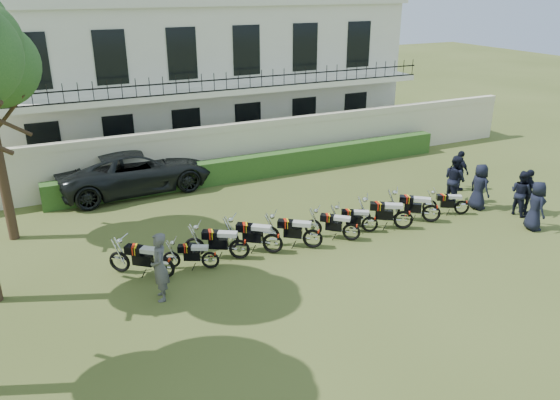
{
  "coord_description": "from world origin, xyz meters",
  "views": [
    {
      "loc": [
        -8.02,
        -13.67,
        7.92
      ],
      "look_at": [
        -0.87,
        1.43,
        1.28
      ],
      "focal_mm": 35.0,
      "sensor_mm": 36.0,
      "label": 1
    }
  ],
  "objects_px": {
    "motorcycle_5": "(352,228)",
    "motorcycle_6": "(370,221)",
    "motorcycle_2": "(239,244)",
    "officer_0": "(536,206)",
    "inspector": "(160,267)",
    "motorcycle_4": "(313,234)",
    "motorcycle_1": "(210,256)",
    "motorcycle_9": "(462,204)",
    "suv": "(136,170)",
    "motorcycle_7": "(404,215)",
    "motorcycle_3": "(273,239)",
    "officer_4": "(455,179)",
    "officer_1": "(521,193)",
    "motorcycle_8": "(432,209)",
    "officer_5": "(459,171)",
    "officer_3": "(479,187)",
    "officer_2": "(527,192)",
    "motorcycle_0": "(164,262)"
  },
  "relations": [
    {
      "from": "motorcycle_2",
      "to": "motorcycle_7",
      "type": "bearing_deg",
      "value": -62.69
    },
    {
      "from": "inspector",
      "to": "officer_2",
      "type": "distance_m",
      "value": 13.52
    },
    {
      "from": "motorcycle_4",
      "to": "officer_4",
      "type": "relative_size",
      "value": 0.91
    },
    {
      "from": "motorcycle_2",
      "to": "inspector",
      "type": "xyz_separation_m",
      "value": [
        -2.71,
        -1.19,
        0.44
      ]
    },
    {
      "from": "motorcycle_6",
      "to": "officer_3",
      "type": "distance_m",
      "value": 4.9
    },
    {
      "from": "motorcycle_2",
      "to": "motorcycle_5",
      "type": "xyz_separation_m",
      "value": [
        3.8,
        -0.36,
        -0.04
      ]
    },
    {
      "from": "inspector",
      "to": "officer_5",
      "type": "bearing_deg",
      "value": 112.08
    },
    {
      "from": "motorcycle_9",
      "to": "suv",
      "type": "height_order",
      "value": "suv"
    },
    {
      "from": "motorcycle_9",
      "to": "officer_5",
      "type": "height_order",
      "value": "officer_5"
    },
    {
      "from": "motorcycle_4",
      "to": "motorcycle_9",
      "type": "bearing_deg",
      "value": -53.31
    },
    {
      "from": "motorcycle_0",
      "to": "officer_0",
      "type": "distance_m",
      "value": 12.53
    },
    {
      "from": "officer_2",
      "to": "motorcycle_8",
      "type": "bearing_deg",
      "value": 82.47
    },
    {
      "from": "motorcycle_3",
      "to": "motorcycle_6",
      "type": "distance_m",
      "value": 3.64
    },
    {
      "from": "motorcycle_7",
      "to": "suv",
      "type": "distance_m",
      "value": 10.85
    },
    {
      "from": "officer_1",
      "to": "officer_4",
      "type": "bearing_deg",
      "value": 29.13
    },
    {
      "from": "inspector",
      "to": "officer_2",
      "type": "relative_size",
      "value": 1.12
    },
    {
      "from": "motorcycle_2",
      "to": "motorcycle_4",
      "type": "xyz_separation_m",
      "value": [
        2.38,
        -0.31,
        -0.0
      ]
    },
    {
      "from": "motorcycle_9",
      "to": "motorcycle_5",
      "type": "bearing_deg",
      "value": 120.65
    },
    {
      "from": "motorcycle_1",
      "to": "officer_0",
      "type": "relative_size",
      "value": 0.9
    },
    {
      "from": "motorcycle_9",
      "to": "motorcycle_1",
      "type": "bearing_deg",
      "value": 118.79
    },
    {
      "from": "motorcycle_9",
      "to": "officer_3",
      "type": "height_order",
      "value": "officer_3"
    },
    {
      "from": "motorcycle_1",
      "to": "officer_4",
      "type": "bearing_deg",
      "value": -57.52
    },
    {
      "from": "motorcycle_8",
      "to": "officer_2",
      "type": "bearing_deg",
      "value": -64.46
    },
    {
      "from": "inspector",
      "to": "officer_5",
      "type": "xyz_separation_m",
      "value": [
        13.03,
        3.03,
        -0.12
      ]
    },
    {
      "from": "motorcycle_7",
      "to": "inspector",
      "type": "distance_m",
      "value": 8.66
    },
    {
      "from": "motorcycle_5",
      "to": "motorcycle_9",
      "type": "xyz_separation_m",
      "value": [
        4.84,
        0.14,
        -0.04
      ]
    },
    {
      "from": "motorcycle_3",
      "to": "inspector",
      "type": "distance_m",
      "value": 3.97
    },
    {
      "from": "motorcycle_1",
      "to": "motorcycle_3",
      "type": "height_order",
      "value": "motorcycle_3"
    },
    {
      "from": "officer_3",
      "to": "inspector",
      "type": "bearing_deg",
      "value": 94.09
    },
    {
      "from": "motorcycle_8",
      "to": "suv",
      "type": "distance_m",
      "value": 11.71
    },
    {
      "from": "motorcycle_4",
      "to": "officer_0",
      "type": "height_order",
      "value": "officer_0"
    },
    {
      "from": "officer_3",
      "to": "motorcycle_1",
      "type": "bearing_deg",
      "value": 89.59
    },
    {
      "from": "motorcycle_5",
      "to": "motorcycle_7",
      "type": "height_order",
      "value": "motorcycle_7"
    },
    {
      "from": "motorcycle_8",
      "to": "motorcycle_9",
      "type": "xyz_separation_m",
      "value": [
        1.48,
        0.08,
        -0.09
      ]
    },
    {
      "from": "officer_5",
      "to": "motorcycle_2",
      "type": "bearing_deg",
      "value": 99.27
    },
    {
      "from": "motorcycle_6",
      "to": "inspector",
      "type": "xyz_separation_m",
      "value": [
        -7.43,
        -1.12,
        0.51
      ]
    },
    {
      "from": "motorcycle_4",
      "to": "motorcycle_8",
      "type": "xyz_separation_m",
      "value": [
        4.77,
        0.01,
        0.0
      ]
    },
    {
      "from": "motorcycle_2",
      "to": "officer_0",
      "type": "distance_m",
      "value": 10.23
    },
    {
      "from": "officer_2",
      "to": "motorcycle_7",
      "type": "bearing_deg",
      "value": 86.22
    },
    {
      "from": "motorcycle_1",
      "to": "officer_0",
      "type": "bearing_deg",
      "value": -74.18
    },
    {
      "from": "motorcycle_6",
      "to": "inspector",
      "type": "height_order",
      "value": "inspector"
    },
    {
      "from": "motorcycle_8",
      "to": "officer_4",
      "type": "relative_size",
      "value": 0.89
    },
    {
      "from": "motorcycle_3",
      "to": "officer_4",
      "type": "xyz_separation_m",
      "value": [
        8.13,
        0.98,
        0.42
      ]
    },
    {
      "from": "motorcycle_2",
      "to": "suv",
      "type": "xyz_separation_m",
      "value": [
        -1.58,
        7.49,
        0.35
      ]
    },
    {
      "from": "motorcycle_0",
      "to": "motorcycle_7",
      "type": "relative_size",
      "value": 0.91
    },
    {
      "from": "motorcycle_4",
      "to": "motorcycle_9",
      "type": "distance_m",
      "value": 6.25
    },
    {
      "from": "motorcycle_2",
      "to": "motorcycle_8",
      "type": "relative_size",
      "value": 1.08
    },
    {
      "from": "officer_5",
      "to": "motorcycle_1",
      "type": "bearing_deg",
      "value": 99.33
    },
    {
      "from": "motorcycle_5",
      "to": "motorcycle_6",
      "type": "height_order",
      "value": "motorcycle_5"
    },
    {
      "from": "motorcycle_0",
      "to": "officer_1",
      "type": "xyz_separation_m",
      "value": [
        12.93,
        -0.91,
        0.32
      ]
    }
  ]
}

